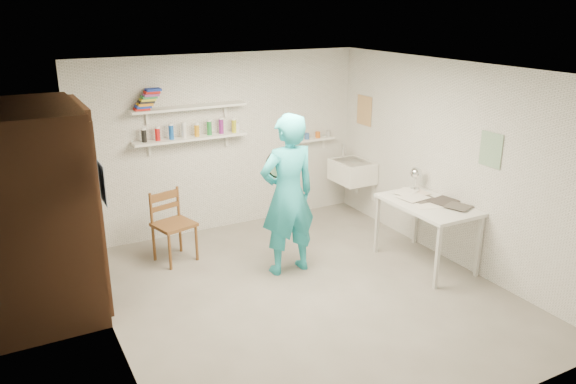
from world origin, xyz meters
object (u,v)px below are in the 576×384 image
man (288,195)px  desk_lamp (416,173)px  work_table (426,234)px  wooden_chair (174,225)px  wall_clock (279,164)px  belfast_sink (352,171)px

man → desk_lamp: (1.73, -0.15, 0.06)m
man → work_table: size_ratio=1.61×
man → desk_lamp: 1.74m
desk_lamp → work_table: bearing=-112.4°
man → wooden_chair: size_ratio=2.00×
man → work_table: 1.75m
wall_clock → desk_lamp: (1.73, -0.37, -0.25)m
man → desk_lamp: bearing=174.1°
belfast_sink → man: man is taller
belfast_sink → desk_lamp: 1.30m
wooden_chair → desk_lamp: desk_lamp is taller
man → work_table: man is taller
man → belfast_sink: bearing=-147.0°
wall_clock → work_table: 1.95m
wooden_chair → desk_lamp: size_ratio=6.43×
work_table → desk_lamp: (0.19, 0.47, 0.61)m
wooden_chair → man: bearing=-54.9°
wall_clock → work_table: size_ratio=0.29×
wooden_chair → work_table: size_ratio=0.80×
belfast_sink → work_table: belfast_sink is taller
wall_clock → belfast_sink: bearing=27.5°
man → work_table: (1.54, -0.62, -0.55)m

